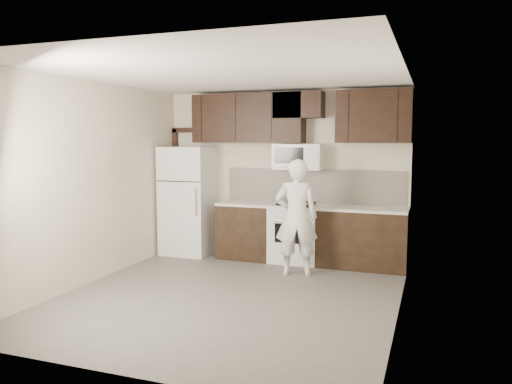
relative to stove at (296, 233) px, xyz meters
The scene contains 14 objects.
floor 2.02m from the stove, 98.80° to the right, with size 4.50×4.50×0.00m, color #524F4D.
back_wall 0.99m from the stove, 133.94° to the left, with size 4.00×4.00×0.00m, color #BDB3A1.
ceiling 2.98m from the stove, 98.80° to the right, with size 4.50×4.50×0.00m, color white.
counter_run 0.30m from the stove, ahead, with size 2.95×0.64×0.91m.
stove is the anchor object (origin of this frame).
backsplash 0.80m from the stove, 56.25° to the left, with size 2.90×0.02×0.54m, color silver.
upper_cabinets 1.83m from the stove, 124.04° to the left, with size 3.48×0.35×0.78m.
microwave 1.20m from the stove, 90.10° to the left, with size 0.76×0.42×0.40m.
refrigerator 1.90m from the stove, behind, with size 0.80×0.76×1.80m.
door_trim 2.37m from the stove, behind, with size 0.50×0.08×2.12m.
saucepan 0.57m from the stove, 140.06° to the right, with size 0.32×0.19×0.18m.
baking_tray 0.50m from the stove, 59.14° to the right, with size 0.40×0.30×0.02m, color black.
pizza 0.52m from the stove, 59.14° to the right, with size 0.27×0.27×0.02m, color tan.
person 0.86m from the stove, 74.27° to the right, with size 0.60×0.40×1.66m, color silver.
Camera 1 is at (2.32, -5.55, 1.93)m, focal length 35.00 mm.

